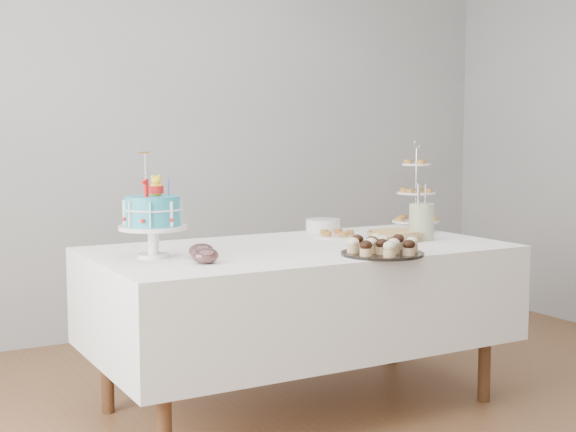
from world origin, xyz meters
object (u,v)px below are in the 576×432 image
pie (395,235)px  jam_bowl_a (205,256)px  plate_stack (323,226)px  jam_bowl_b (201,251)px  table (300,295)px  pastry_plate (337,234)px  utensil_pitcher (422,220)px  birthday_cake (153,229)px  cupcake_tray (383,246)px  tiered_stand (416,193)px

pie → jam_bowl_a: (-1.11, -0.19, 0.01)m
plate_stack → jam_bowl_b: plate_stack is taller
jam_bowl_a → jam_bowl_b: size_ratio=1.03×
table → jam_bowl_a: (-0.58, -0.22, 0.26)m
pastry_plate → utensil_pitcher: utensil_pitcher is taller
birthday_cake → utensil_pitcher: 1.36m
cupcake_tray → pastry_plate: 0.61m
birthday_cake → pie: (1.24, -0.05, -0.10)m
cupcake_tray → pastry_plate: size_ratio=1.53×
pastry_plate → utensil_pitcher: size_ratio=0.86×
plate_stack → utensil_pitcher: bearing=-60.9°
jam_bowl_a → pastry_plate: bearing=24.7°
jam_bowl_a → utensil_pitcher: utensil_pitcher is taller
table → jam_bowl_b: (-0.54, -0.09, 0.26)m
birthday_cake → pastry_plate: size_ratio=1.91×
plate_stack → jam_bowl_a: (-0.95, -0.62, -0.00)m
tiered_stand → utensil_pitcher: (-0.19, -0.29, -0.11)m
table → plate_stack: size_ratio=10.48×
birthday_cake → utensil_pitcher: (1.36, -0.11, -0.02)m
utensil_pitcher → jam_bowl_b: bearing=175.7°
plate_stack → pastry_plate: 0.21m
plate_stack → utensil_pitcher: utensil_pitcher is taller
plate_stack → birthday_cake: bearing=-160.7°
plate_stack → jam_bowl_b: size_ratio=1.69×
birthday_cake → pie: bearing=-22.3°
table → utensil_pitcher: bearing=-7.8°
table → plate_stack: bearing=46.9°
cupcake_tray → jam_bowl_b: size_ratio=3.34×
pie → plate_stack: size_ratio=1.57×
cupcake_tray → tiered_stand: bearing=42.4°
birthday_cake → cupcake_tray: (0.89, -0.42, -0.08)m
cupcake_tray → jam_bowl_b: (-0.72, 0.31, -0.01)m
utensil_pitcher → pie: bearing=148.5°
jam_bowl_b → utensil_pitcher: utensil_pitcher is taller
birthday_cake → table: bearing=-21.6°
birthday_cake → utensil_pitcher: bearing=-24.5°
jam_bowl_b → utensil_pitcher: bearing=0.1°
birthday_cake → jam_bowl_a: bearing=-81.8°
table → pastry_plate: 0.45m
plate_stack → jam_bowl_a: bearing=-146.8°
utensil_pitcher → table: bearing=167.8°
plate_stack → tiered_stand: bearing=-23.0°
plate_stack → pastry_plate: bearing=-102.6°
birthday_cake → pie: birthday_cake is taller
pie → birthday_cake: bearing=177.6°
birthday_cake → utensil_pitcher: size_ratio=1.63×
birthday_cake → tiered_stand: (1.55, 0.18, 0.08)m
birthday_cake → plate_stack: size_ratio=2.46×
cupcake_tray → birthday_cake: bearing=154.9°
pie → plate_stack: 0.46m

